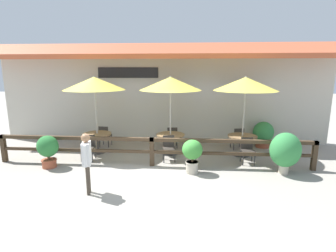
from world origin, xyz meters
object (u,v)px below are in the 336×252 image
Objects in this scene: chair_middle_streetside at (169,147)px; chair_near_wallside at (105,135)px; dining_table_middle at (170,138)px; potted_plant_tall_tropical at (285,151)px; dining_table_far at (242,140)px; patio_umbrella_far at (246,84)px; patio_umbrella_near at (94,84)px; dining_table_near at (97,137)px; potted_plant_corner_fern at (192,153)px; patio_umbrella_middle at (170,84)px; potted_plant_broad_leaf at (48,149)px; chair_middle_wallside at (172,136)px; chair_far_streetside at (247,149)px; chair_far_wallside at (238,137)px; pedestrian at (87,156)px; chair_near_streetside at (89,146)px; potted_plant_small_flowering at (263,134)px.

chair_near_wallside is at bearing 142.23° from chair_middle_streetside.
dining_table_middle is 0.83× the size of potted_plant_tall_tropical.
patio_umbrella_far is at bearing 0.00° from dining_table_far.
patio_umbrella_near reaches higher than chair_near_wallside.
dining_table_near is 1.22× the size of chair_middle_streetside.
potted_plant_corner_fern is (3.58, -1.77, 0.02)m from dining_table_near.
patio_umbrella_middle is 4.67m from potted_plant_broad_leaf.
chair_middle_wallside is 1.00× the size of chair_far_streetside.
chair_far_wallside is (2.64, 0.79, -2.14)m from patio_umbrella_middle.
dining_table_near is 1.01× the size of potted_plant_corner_fern.
dining_table_middle is 3.95m from pedestrian.
dining_table_middle is 4.21m from potted_plant_broad_leaf.
chair_near_streetside is 6.46m from potted_plant_tall_tropical.
chair_far_wallside is at bearing 110.79° from potted_plant_tall_tropical.
chair_middle_wallside is at bearing 79.98° from chair_middle_streetside.
patio_umbrella_middle is 4.40m from potted_plant_tall_tropical.
pedestrian reaches higher than potted_plant_small_flowering.
potted_plant_tall_tropical is at bearing -14.28° from patio_umbrella_near.
chair_near_wallside is at bearing 172.07° from dining_table_far.
pedestrian is (-5.44, -1.75, 0.28)m from potted_plant_tall_tropical.
chair_middle_streetside is (2.82, 0.14, 0.00)m from chair_near_streetside.
chair_near_streetside is 0.82× the size of dining_table_far.
dining_table_far is 5.68m from pedestrian.
patio_umbrella_middle reaches higher than dining_table_far.
potted_plant_tall_tropical is at bearing -46.15° from chair_far_streetside.
patio_umbrella_middle reaches higher than pedestrian.
dining_table_near and dining_table_middle have the same top height.
chair_middle_wallside is (0.02, 0.77, -2.14)m from patio_umbrella_middle.
chair_middle_wallside and chair_far_wallside have the same top height.
patio_umbrella_far reaches higher than dining_table_far.
chair_middle_wallside is at bearing 27.18° from chair_near_streetside.
potted_plant_small_flowering is at bearing 18.00° from chair_middle_streetside.
potted_plant_broad_leaf reaches higher than chair_middle_wallside.
patio_umbrella_far reaches higher than pedestrian.
dining_table_near is at bearing 57.83° from potted_plant_broad_leaf.
chair_far_streetside is (2.65, -1.60, 0.00)m from chair_middle_wallside.
chair_middle_streetside is 3.48m from patio_umbrella_far.
chair_near_streetside is at bearing 91.95° from chair_near_wallside.
chair_middle_wallside is 2.75m from dining_table_far.
dining_table_far is 1.22× the size of chair_far_wallside.
chair_far_wallside is 0.82× the size of potted_plant_broad_leaf.
potted_plant_small_flowering reaches higher than chair_middle_streetside.
pedestrian reaches higher than potted_plant_broad_leaf.
dining_table_middle is 2.03m from potted_plant_corner_fern.
patio_umbrella_near is 5.43m from patio_umbrella_far.
chair_near_streetside is at bearing -170.77° from patio_umbrella_far.
chair_far_wallside is at bearing 89.09° from chair_far_streetside.
chair_middle_streetside is 3.72m from potted_plant_tall_tropical.
potted_plant_tall_tropical reaches higher than potted_plant_small_flowering.
potted_plant_corner_fern is 2.79m from potted_plant_tall_tropical.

